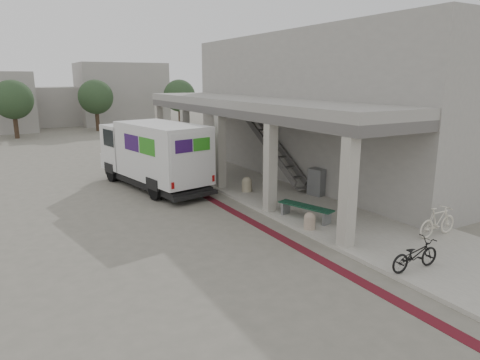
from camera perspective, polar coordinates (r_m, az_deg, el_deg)
ground at (r=14.60m, az=-1.88°, el=-6.19°), size 120.00×120.00×0.00m
bike_lane_stripe at (r=16.72m, az=-2.04°, el=-3.60°), size 0.35×40.00×0.01m
sidewalk at (r=16.72m, az=10.36°, el=-3.62°), size 4.40×28.00×0.12m
transit_building at (r=21.34m, az=8.84°, el=9.23°), size 7.60×17.00×7.00m
distant_backdrop at (r=48.25m, az=-25.76°, el=9.49°), size 28.00×10.00×6.50m
tree_left at (r=40.25m, az=-28.03°, el=9.42°), size 3.20×3.20×4.80m
tree_mid at (r=43.05m, az=-18.69°, el=10.43°), size 3.20×3.20×4.80m
tree_right at (r=44.36m, az=-8.07°, el=11.05°), size 3.20×3.20×4.80m
fedex_truck at (r=19.74m, az=-11.57°, el=3.50°), size 3.34×7.28×2.99m
bench at (r=15.02m, az=8.73°, el=-3.90°), size 1.04×2.11×0.49m
bollard_near at (r=14.11m, az=9.27°, el=-5.35°), size 0.37×0.37×0.56m
bollard_far at (r=18.48m, az=0.92°, el=-0.54°), size 0.43×0.43×0.64m
utility_cabinet at (r=18.14m, az=10.27°, el=-0.24°), size 0.64×0.77×1.13m
bicycle_black at (r=11.90m, az=22.31°, el=-9.19°), size 1.57×0.61×0.81m
bicycle_cream at (r=14.58m, az=24.87°, el=-5.04°), size 1.58×0.47×0.95m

